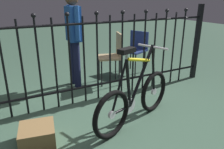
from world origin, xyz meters
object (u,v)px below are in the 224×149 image
at_px(chair_tan, 113,53).
at_px(person_visitor, 74,33).
at_px(display_crate, 37,135).
at_px(bicycle, 135,98).
at_px(chair_navy, 135,47).

relative_size(chair_tan, person_visitor, 0.57).
height_order(chair_tan, display_crate, chair_tan).
bearing_deg(chair_tan, display_crate, -142.53).
xyz_separation_m(chair_tan, person_visitor, (-0.60, 0.20, 0.36)).
bearing_deg(bicycle, person_visitor, 98.63).
bearing_deg(bicycle, display_crate, 173.27).
bearing_deg(bicycle, chair_tan, 73.10).
bearing_deg(chair_navy, bicycle, -123.30).
bearing_deg(display_crate, chair_tan, 37.47).
relative_size(chair_tan, display_crate, 2.49).
relative_size(bicycle, person_visitor, 0.85).
relative_size(chair_navy, person_visitor, 0.53).
bearing_deg(chair_navy, chair_tan, -153.08).
bearing_deg(chair_tan, bicycle, -106.90).
distance_m(bicycle, person_visitor, 1.58).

